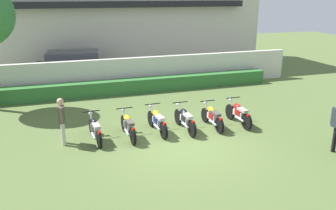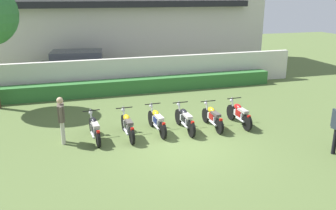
# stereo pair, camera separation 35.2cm
# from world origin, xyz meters

# --- Properties ---
(ground) EXTENTS (60.00, 60.00, 0.00)m
(ground) POSITION_xyz_m (0.00, 0.00, 0.00)
(ground) COLOR #566B38
(building) EXTENTS (19.29, 6.50, 8.05)m
(building) POSITION_xyz_m (0.00, 14.36, 4.02)
(building) COLOR beige
(building) RESTS_ON ground
(compound_wall) EXTENTS (18.33, 0.30, 1.68)m
(compound_wall) POSITION_xyz_m (0.00, 7.77, 0.84)
(compound_wall) COLOR silver
(compound_wall) RESTS_ON ground
(hedge_row) EXTENTS (14.66, 0.70, 0.72)m
(hedge_row) POSITION_xyz_m (0.00, 7.07, 0.36)
(hedge_row) COLOR #337033
(hedge_row) RESTS_ON ground
(parked_car) EXTENTS (4.71, 2.56, 1.89)m
(parked_car) POSITION_xyz_m (-2.67, 9.58, 0.94)
(parked_car) COLOR black
(parked_car) RESTS_ON ground
(motorcycle_in_row_0) EXTENTS (0.60, 1.84, 0.94)m
(motorcycle_in_row_0) POSITION_xyz_m (-2.73, 1.43, 0.44)
(motorcycle_in_row_0) COLOR black
(motorcycle_in_row_0) RESTS_ON ground
(motorcycle_in_row_1) EXTENTS (0.60, 1.91, 0.96)m
(motorcycle_in_row_1) POSITION_xyz_m (-1.60, 1.35, 0.45)
(motorcycle_in_row_1) COLOR black
(motorcycle_in_row_1) RESTS_ON ground
(motorcycle_in_row_2) EXTENTS (0.60, 1.92, 0.96)m
(motorcycle_in_row_2) POSITION_xyz_m (-0.49, 1.50, 0.45)
(motorcycle_in_row_2) COLOR black
(motorcycle_in_row_2) RESTS_ON ground
(motorcycle_in_row_3) EXTENTS (0.60, 1.94, 0.96)m
(motorcycle_in_row_3) POSITION_xyz_m (0.54, 1.36, 0.45)
(motorcycle_in_row_3) COLOR black
(motorcycle_in_row_3) RESTS_ON ground
(motorcycle_in_row_4) EXTENTS (0.60, 1.80, 0.94)m
(motorcycle_in_row_4) POSITION_xyz_m (1.62, 1.32, 0.44)
(motorcycle_in_row_4) COLOR black
(motorcycle_in_row_4) RESTS_ON ground
(motorcycle_in_row_5) EXTENTS (0.60, 1.87, 0.97)m
(motorcycle_in_row_5) POSITION_xyz_m (2.73, 1.31, 0.45)
(motorcycle_in_row_5) COLOR black
(motorcycle_in_row_5) RESTS_ON ground
(inspector_person) EXTENTS (0.22, 0.66, 1.62)m
(inspector_person) POSITION_xyz_m (-3.78, 1.46, 0.95)
(inspector_person) COLOR beige
(inspector_person) RESTS_ON ground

